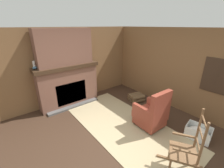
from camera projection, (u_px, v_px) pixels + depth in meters
ground_plane at (113, 142)px, 3.31m from camera, size 14.00×14.00×0.00m
wood_panel_wall_left at (63, 67)px, 4.70m from camera, size 0.06×5.53×2.36m
wood_panel_wall_back at (181, 71)px, 4.29m from camera, size 5.53×0.09×2.36m
fireplace_hearth at (69, 85)px, 4.70m from camera, size 0.65×1.92×1.31m
chimney_breast at (64, 47)px, 4.28m from camera, size 0.38×1.60×1.03m
area_rug at (124, 125)px, 3.86m from camera, size 3.64×1.67×0.01m
armchair at (152, 114)px, 3.68m from camera, size 0.68×0.64×1.03m
rocking_chair at (185, 154)px, 2.49m from camera, size 0.90×0.77×1.21m
firewood_stack at (136, 97)px, 5.08m from camera, size 0.50×0.53×0.25m
laundry_basket at (198, 132)px, 3.40m from camera, size 0.57×0.45×0.29m
oil_lamp_vase at (34, 66)px, 3.98m from camera, size 0.11×0.11×0.22m
storage_case at (86, 59)px, 4.88m from camera, size 0.14×0.23×0.13m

